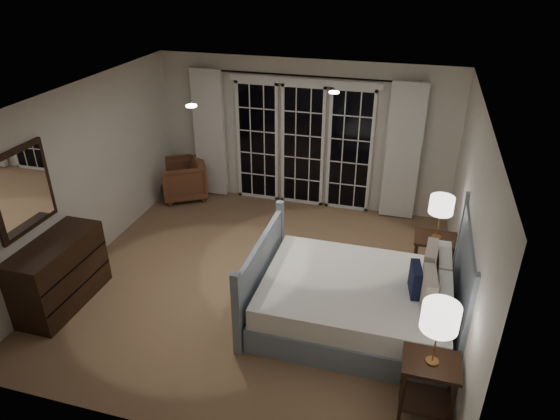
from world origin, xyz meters
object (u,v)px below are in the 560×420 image
(lamp_left, at_px, (440,318))
(armchair, at_px, (183,179))
(lamp_right, at_px, (442,206))
(nightstand_right, at_px, (434,253))
(dresser, at_px, (60,273))
(nightstand_left, at_px, (428,380))
(bed, at_px, (359,300))

(lamp_left, height_order, armchair, lamp_left)
(lamp_left, relative_size, lamp_right, 1.09)
(nightstand_right, relative_size, dresser, 0.55)
(nightstand_right, relative_size, lamp_left, 1.09)
(lamp_left, bearing_deg, armchair, 138.82)
(nightstand_right, distance_m, armchair, 4.58)
(lamp_left, relative_size, dresser, 0.51)
(lamp_right, bearing_deg, lamp_left, -90.64)
(nightstand_left, bearing_deg, nightstand_right, 89.36)
(nightstand_right, height_order, dresser, dresser)
(bed, height_order, nightstand_right, bed)
(lamp_left, height_order, dresser, lamp_left)
(bed, height_order, dresser, bed)
(lamp_left, bearing_deg, bed, 124.38)
(nightstand_left, bearing_deg, armchair, 138.82)
(dresser, bearing_deg, armchair, 87.69)
(armchair, height_order, dresser, dresser)
(bed, distance_m, lamp_right, 1.60)
(lamp_right, height_order, dresser, lamp_right)
(nightstand_left, relative_size, lamp_right, 1.16)
(nightstand_left, xyz_separation_m, armchair, (-4.30, 3.77, -0.10))
(lamp_right, relative_size, dresser, 0.46)
(bed, bearing_deg, nightstand_right, 53.58)
(nightstand_left, distance_m, nightstand_right, 2.26)
(bed, height_order, lamp_left, bed)
(bed, xyz_separation_m, nightstand_right, (0.82, 1.11, 0.12))
(lamp_left, height_order, lamp_right, lamp_left)
(armchair, bearing_deg, lamp_right, 40.34)
(nightstand_left, distance_m, lamp_right, 2.37)
(lamp_left, relative_size, armchair, 0.83)
(bed, xyz_separation_m, lamp_left, (0.79, -1.16, 0.85))
(armchair, bearing_deg, nightstand_left, 18.29)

